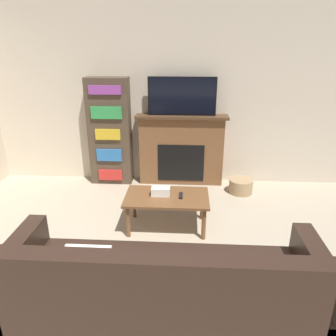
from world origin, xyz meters
name	(u,v)px	position (x,y,z in m)	size (l,w,h in m)	color
wall_back	(163,97)	(0.00, 3.69, 1.35)	(6.27, 0.06, 2.70)	beige
fireplace	(181,150)	(0.30, 3.55, 0.55)	(1.40, 0.28, 1.10)	brown
tv	(182,96)	(0.30, 3.53, 1.38)	(1.01, 0.03, 0.56)	black
couch	(162,292)	(0.21, 0.73, 0.29)	(2.54, 0.91, 0.86)	black
coffee_table	(167,200)	(0.16, 2.16, 0.37)	(0.99, 0.58, 0.42)	brown
tissue_box	(161,191)	(0.08, 2.19, 0.47)	(0.22, 0.12, 0.10)	white
remote_control	(181,196)	(0.33, 2.17, 0.44)	(0.04, 0.15, 0.02)	black
bookshelf	(110,132)	(-0.81, 3.52, 0.83)	(0.64, 0.29, 1.65)	#4C3D2D
storage_basket	(241,186)	(1.21, 3.21, 0.10)	(0.35, 0.35, 0.21)	tan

